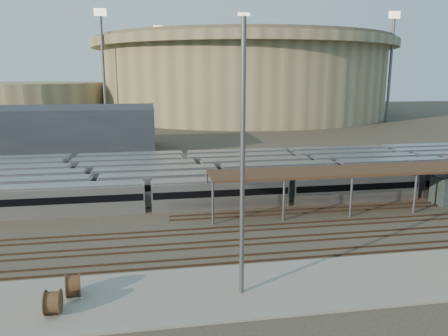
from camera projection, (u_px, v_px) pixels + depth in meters
ground at (282, 224)px, 51.26m from camera, size 420.00×420.00×0.00m
apron at (277, 287)px, 35.97m from camera, size 50.00×9.00×0.20m
subway_trains at (235, 175)px, 68.36m from camera, size 130.44×23.90×3.60m
inspection_shed at (434, 169)px, 57.64m from camera, size 60.30×6.00×5.30m
empty_tracks at (296, 239)px, 46.42m from camera, size 170.00×9.62×0.18m
stadium at (243, 76)px, 186.75m from camera, size 124.00×124.00×32.50m
secondary_arena at (29, 101)px, 165.27m from camera, size 56.00×56.00×14.00m
service_building at (59, 130)px, 97.50m from camera, size 42.00×20.00×10.00m
floodlight_0 at (103, 63)px, 148.00m from camera, size 4.00×1.00×38.40m
floodlight_2 at (391, 64)px, 154.64m from camera, size 4.00×1.00×38.40m
floodlight_3 at (159, 66)px, 199.43m from camera, size 4.00×1.00×38.40m
cable_reel_west at (73, 286)px, 34.02m from camera, size 1.27×1.96×1.83m
cable_reel_east at (53, 302)px, 31.53m from camera, size 1.02×1.84×1.84m
yard_light_pole at (243, 161)px, 32.60m from camera, size 0.81×0.36×21.24m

